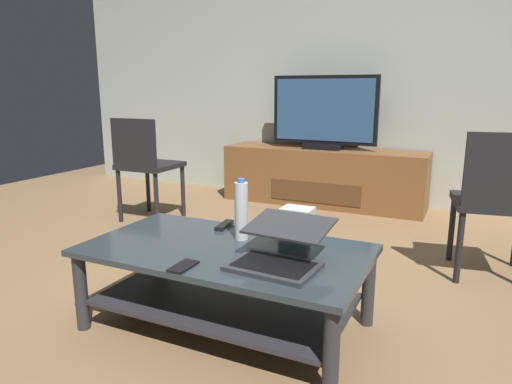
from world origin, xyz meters
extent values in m
plane|color=olive|center=(0.00, 0.00, 0.00)|extent=(7.68, 7.68, 0.00)
cube|color=#A8B2A8|center=(0.00, 2.57, 1.40)|extent=(6.40, 0.12, 2.80)
cube|color=#2D383D|center=(0.14, -0.24, 0.38)|extent=(1.29, 0.71, 0.03)
cube|color=#2D2D33|center=(0.14, -0.24, 0.14)|extent=(1.14, 0.63, 0.02)
cylinder|color=#2D2D33|center=(-0.46, -0.54, 0.18)|extent=(0.06, 0.06, 0.37)
cylinder|color=#2D2D33|center=(0.74, -0.54, 0.18)|extent=(0.06, 0.06, 0.37)
cylinder|color=#2D2D33|center=(-0.46, 0.07, 0.18)|extent=(0.06, 0.06, 0.37)
cylinder|color=#2D2D33|center=(0.74, 0.07, 0.18)|extent=(0.06, 0.06, 0.37)
cube|color=brown|center=(-0.17, 2.25, 0.27)|extent=(1.93, 0.47, 0.54)
cube|color=#55351C|center=(-0.17, 2.00, 0.16)|extent=(0.87, 0.01, 0.19)
cube|color=black|center=(-0.17, 2.23, 0.57)|extent=(0.35, 0.20, 0.05)
cube|color=black|center=(-0.17, 2.23, 0.91)|extent=(1.00, 0.04, 0.63)
cube|color=#2D517A|center=(-0.17, 2.20, 0.91)|extent=(0.93, 0.01, 0.57)
cube|color=black|center=(1.26, 1.00, 0.45)|extent=(0.50, 0.50, 0.04)
cube|color=black|center=(1.29, 0.80, 0.66)|extent=(0.42, 0.10, 0.43)
cylinder|color=black|center=(1.04, 1.16, 0.21)|extent=(0.04, 0.04, 0.43)
cylinder|color=black|center=(1.10, 0.78, 0.21)|extent=(0.04, 0.04, 0.43)
cube|color=black|center=(-1.34, 1.10, 0.47)|extent=(0.45, 0.45, 0.04)
cube|color=black|center=(-1.33, 0.90, 0.67)|extent=(0.42, 0.04, 0.40)
cylinder|color=black|center=(-1.15, 1.30, 0.22)|extent=(0.04, 0.04, 0.45)
cylinder|color=black|center=(-1.53, 1.29, 0.22)|extent=(0.04, 0.04, 0.45)
cylinder|color=black|center=(-1.15, 0.92, 0.22)|extent=(0.04, 0.04, 0.45)
cylinder|color=black|center=(-1.53, 0.91, 0.22)|extent=(0.04, 0.04, 0.45)
cube|color=#333338|center=(0.44, -0.37, 0.40)|extent=(0.36, 0.27, 0.02)
cube|color=black|center=(0.44, -0.37, 0.41)|extent=(0.32, 0.22, 0.00)
cube|color=#333338|center=(0.45, -0.22, 0.54)|extent=(0.36, 0.27, 0.05)
cube|color=teal|center=(0.45, -0.23, 0.54)|extent=(0.33, 0.24, 0.04)
cube|color=silver|center=(0.40, -0.01, 0.48)|extent=(0.15, 0.12, 0.16)
cube|color=#19D84C|center=(0.40, -0.07, 0.42)|extent=(0.09, 0.00, 0.01)
cylinder|color=silver|center=(0.15, -0.10, 0.53)|extent=(0.06, 0.06, 0.28)
cylinder|color=blue|center=(0.15, -0.10, 0.68)|extent=(0.04, 0.04, 0.02)
cube|color=black|center=(0.10, -0.52, 0.40)|extent=(0.07, 0.14, 0.01)
cube|color=black|center=(-0.02, 0.04, 0.40)|extent=(0.06, 0.16, 0.02)
camera|label=1|loc=(1.12, -1.97, 1.11)|focal=32.16mm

